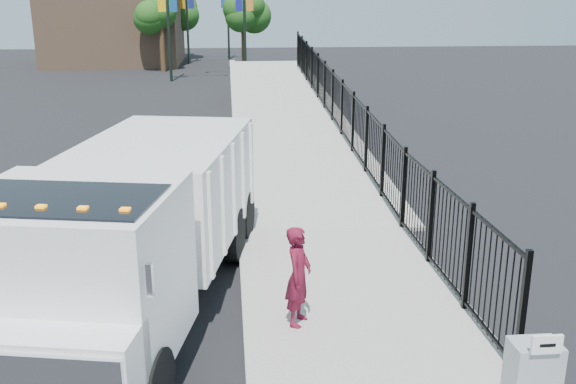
{
  "coord_description": "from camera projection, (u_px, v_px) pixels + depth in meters",
  "views": [
    {
      "loc": [
        -0.28,
        -9.39,
        5.1
      ],
      "look_at": [
        0.78,
        2.0,
        1.62
      ],
      "focal_mm": 40.0,
      "sensor_mm": 36.0,
      "label": 1
    }
  ],
  "objects": [
    {
      "name": "ground",
      "position": [
        252.0,
        324.0,
        10.45
      ],
      "size": [
        120.0,
        120.0,
        0.0
      ],
      "primitive_type": "plane",
      "color": "black",
      "rests_on": "ground"
    },
    {
      "name": "ramp",
      "position": [
        289.0,
        129.0,
        25.88
      ],
      "size": [
        3.95,
        24.06,
        3.19
      ],
      "primitive_type": "cube",
      "rotation": [
        0.06,
        0.0,
        0.0
      ],
      "color": "#9E998E",
      "rests_on": "ground"
    },
    {
      "name": "iron_fence",
      "position": [
        341.0,
        125.0,
        21.93
      ],
      "size": [
        0.1,
        28.0,
        1.8
      ],
      "primitive_type": "cube",
      "color": "black",
      "rests_on": "ground"
    },
    {
      "name": "truck",
      "position": [
        131.0,
        226.0,
        10.24
      ],
      "size": [
        4.22,
        8.66,
        2.84
      ],
      "rotation": [
        0.0,
        0.0,
        -0.2
      ],
      "color": "black",
      "rests_on": "ground"
    },
    {
      "name": "worker",
      "position": [
        298.0,
        276.0,
        10.01
      ],
      "size": [
        0.59,
        0.7,
        1.62
      ],
      "primitive_type": "imported",
      "rotation": [
        0.0,
        0.0,
        1.16
      ],
      "color": "maroon",
      "rests_on": "sidewalk"
    },
    {
      "name": "arrow_sign",
      "position": [
        547.0,
        345.0,
        6.98
      ],
      "size": [
        0.35,
        0.04,
        0.22
      ],
      "primitive_type": "cube",
      "color": "white",
      "rests_on": "utility_cabinet"
    },
    {
      "name": "light_pole_0",
      "position": [
        173.0,
        10.0,
        39.41
      ],
      "size": [
        3.77,
        0.22,
        8.0
      ],
      "color": "black",
      "rests_on": "ground"
    },
    {
      "name": "light_pole_1",
      "position": [
        240.0,
        9.0,
        41.71
      ],
      "size": [
        3.78,
        0.22,
        8.0
      ],
      "color": "black",
      "rests_on": "ground"
    },
    {
      "name": "light_pole_2",
      "position": [
        191.0,
        7.0,
        50.22
      ],
      "size": [
        3.78,
        0.22,
        8.0
      ],
      "color": "black",
      "rests_on": "ground"
    },
    {
      "name": "light_pole_3",
      "position": [
        224.0,
        6.0,
        53.7
      ],
      "size": [
        3.78,
        0.22,
        8.0
      ],
      "color": "black",
      "rests_on": "ground"
    },
    {
      "name": "tree_0",
      "position": [
        160.0,
        15.0,
        44.68
      ],
      "size": [
        2.49,
        2.49,
        5.25
      ],
      "color": "#382314",
      "rests_on": "ground"
    },
    {
      "name": "tree_1",
      "position": [
        243.0,
        15.0,
        45.61
      ],
      "size": [
        2.29,
        2.29,
        5.15
      ],
      "color": "#382314",
      "rests_on": "ground"
    },
    {
      "name": "tree_2",
      "position": [
        180.0,
        11.0,
        54.55
      ],
      "size": [
        3.06,
        3.06,
        5.53
      ],
      "color": "#382314",
      "rests_on": "ground"
    },
    {
      "name": "building",
      "position": [
        115.0,
        12.0,
        50.4
      ],
      "size": [
        10.0,
        10.0,
        8.0
      ],
      "primitive_type": "cube",
      "color": "#8C664C",
      "rests_on": "ground"
    }
  ]
}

